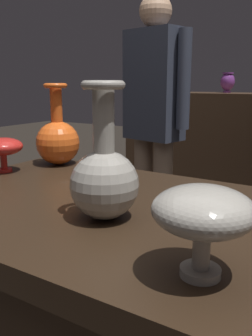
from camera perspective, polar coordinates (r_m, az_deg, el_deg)
The scene contains 7 objects.
vase_centerpiece at distance 0.72m, azimuth -3.41°, elevation -1.30°, with size 0.14×0.14×0.27m.
vase_tall_behind at distance 0.51m, azimuth 12.03°, elevation -6.96°, with size 0.14×0.14×0.13m.
vase_left_accent at distance 1.24m, azimuth -10.67°, elevation 4.46°, with size 0.15×0.15×0.27m.
vase_right_accent at distance 1.17m, azimuth -18.78°, elevation 3.06°, with size 0.12×0.12×0.11m.
shelf_vase_far_left at distance 3.19m, azimuth 6.16°, elevation 12.85°, with size 0.10×0.10×0.18m.
shelf_vase_left at distance 3.05m, azimuth 15.65°, elevation 12.93°, with size 0.11×0.11×0.16m.
visitor_near_left at distance 2.08m, azimuth 4.39°, elevation 8.36°, with size 0.46×0.25×1.53m.
Camera 1 is at (0.35, -0.65, 1.07)m, focal length 38.84 mm.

